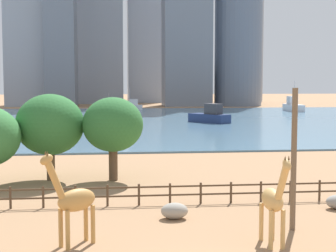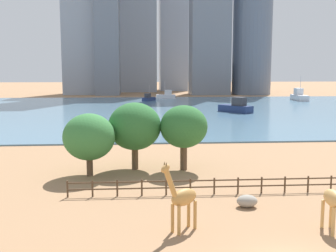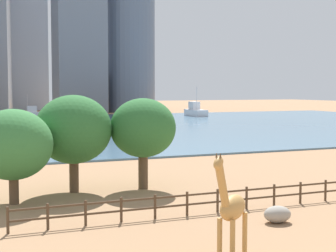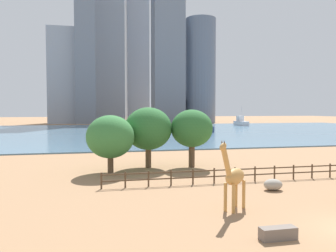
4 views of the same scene
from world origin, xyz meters
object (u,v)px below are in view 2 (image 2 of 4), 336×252
boulder_by_pole (247,201)px  tree_center_broad (135,126)px  giraffe_tall (182,197)px  tree_right_tall (89,137)px  boat_barge (236,107)px  giraffe_companion (335,199)px  boat_ferry (166,96)px  tree_left_large (184,127)px  boat_tug (299,96)px  boat_sailboat (149,98)px

boulder_by_pole → tree_center_broad: tree_center_broad is taller
giraffe_tall → boulder_by_pole: 6.72m
boulder_by_pole → tree_right_tall: (-12.04, 9.71, 3.14)m
giraffe_tall → tree_right_tall: tree_right_tall is taller
tree_right_tall → boat_barge: bearing=63.4°
giraffe_tall → boulder_by_pole: giraffe_tall is taller
giraffe_companion → boat_ferry: bearing=179.7°
boulder_by_pole → boat_barge: (13.85, 61.46, 0.90)m
tree_left_large → boat_tug: boat_tug is taller
tree_left_large → boat_tug: (43.88, 82.49, -2.76)m
tree_left_large → tree_right_tall: (-8.79, -1.56, -0.61)m
giraffe_tall → boat_barge: bearing=-144.7°
tree_left_large → boat_sailboat: (-0.95, 84.22, -3.22)m
giraffe_tall → giraffe_companion: (8.95, -0.96, -0.02)m
giraffe_tall → boat_sailboat: size_ratio=0.86×
tree_left_large → tree_center_broad: size_ratio=0.96×
giraffe_companion → tree_left_large: size_ratio=0.69×
giraffe_tall → boat_tug: bearing=-153.7°
boat_tug → giraffe_tall: bearing=-23.6°
tree_center_broad → giraffe_companion: bearing=-55.2°
giraffe_companion → tree_left_large: 17.93m
tree_center_broad → tree_left_large: bearing=-7.9°
giraffe_companion → tree_right_tall: bearing=-134.3°
tree_center_broad → boat_sailboat: tree_center_broad is taller
boat_ferry → boat_sailboat: boat_ferry is taller
tree_center_broad → boat_tug: (48.55, 81.85, -2.76)m
boulder_by_pole → boat_barge: size_ratio=0.19×
boat_tug → boat_barge: bearing=-38.2°
tree_center_broad → tree_right_tall: tree_center_broad is taller
tree_left_large → boat_ferry: (4.92, 93.45, -3.07)m
tree_right_tall → boat_barge: 57.91m
tree_left_large → boat_tug: 93.48m
boat_barge → giraffe_companion: bearing=133.2°
boat_ferry → boat_sailboat: (-5.87, -9.24, -0.15)m
boulder_by_pole → boat_tug: size_ratio=0.18×
giraffe_companion → boat_tug: bearing=158.1°
tree_center_broad → boat_barge: 54.20m
tree_center_broad → boat_sailboat: 83.71m
boulder_by_pole → tree_center_broad: size_ratio=0.23×
tree_left_large → tree_center_broad: 4.72m
boat_tug → tree_right_tall: bearing=-30.6°
tree_left_large → boat_sailboat: 84.28m
boulder_by_pole → boat_sailboat: size_ratio=0.28×
boulder_by_pole → boat_barge: 63.01m
giraffe_companion → boat_sailboat: size_ratio=0.83×
boulder_by_pole → boat_sailboat: boat_sailboat is taller
giraffe_companion → tree_center_broad: bearing=-146.6°
tree_right_tall → boat_sailboat: tree_right_tall is taller
boat_tug → tree_center_broad: bearing=-29.2°
boat_sailboat → tree_center_broad: bearing=-150.2°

